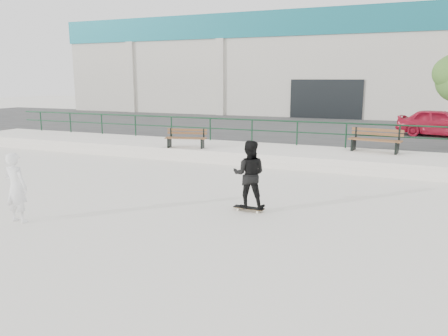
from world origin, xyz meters
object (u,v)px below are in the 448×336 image
at_px(bench_right, 375,140).
at_px(red_car, 440,123).
at_px(skateboard, 249,208).
at_px(bench_left, 186,138).
at_px(standing_skater, 249,174).
at_px(seated_skater, 16,188).

height_order(bench_right, red_car, red_car).
distance_m(red_car, skateboard, 14.50).
relative_size(bench_left, standing_skater, 1.02).
bearing_deg(skateboard, seated_skater, -146.02).
distance_m(bench_right, seated_skater, 12.61).
xyz_separation_m(bench_left, seated_skater, (0.01, -8.55, -0.06)).
xyz_separation_m(red_car, skateboard, (-5.12, -13.53, -1.09)).
xyz_separation_m(bench_right, skateboard, (-2.51, -7.55, -0.87)).
height_order(bench_left, red_car, red_car).
xyz_separation_m(bench_left, skateboard, (4.68, -5.74, -0.81)).
bearing_deg(bench_left, bench_right, 2.12).
bearing_deg(standing_skater, seated_skater, 19.05).
bearing_deg(seated_skater, standing_skater, -149.23).
height_order(red_car, seated_skater, red_car).
height_order(bench_left, seated_skater, seated_skater).
height_order(red_car, skateboard, red_car).
bearing_deg(skateboard, bench_left, 132.07).
distance_m(bench_right, red_car, 6.53).
distance_m(skateboard, standing_skater, 0.87).
height_order(bench_right, seated_skater, seated_skater).
height_order(standing_skater, seated_skater, standing_skater).
bearing_deg(seated_skater, bench_right, -125.06).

